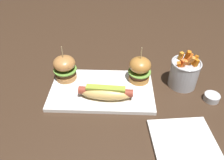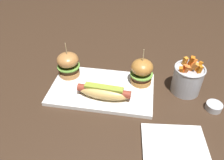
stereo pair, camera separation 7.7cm
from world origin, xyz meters
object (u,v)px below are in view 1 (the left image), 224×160
(side_plate, at_px, (184,144))
(hot_dog, at_px, (106,92))
(fries_bucket, at_px, (184,73))
(sauce_ramekin, at_px, (212,97))
(slider_left, at_px, (65,68))
(platter_main, at_px, (102,90))
(slider_right, at_px, (140,69))

(side_plate, bearing_deg, hot_dog, 143.43)
(fries_bucket, distance_m, sauce_ramekin, 0.13)
(hot_dog, distance_m, sauce_ramekin, 0.37)
(fries_bucket, height_order, sauce_ramekin, fries_bucket)
(slider_left, bearing_deg, fries_bucket, -0.82)
(side_plate, bearing_deg, sauce_ramekin, 54.73)
(platter_main, xyz_separation_m, sauce_ramekin, (0.39, -0.03, 0.01))
(side_plate, bearing_deg, fries_bucket, 80.03)
(slider_left, distance_m, slider_right, 0.28)
(hot_dog, bearing_deg, side_plate, -36.57)
(sauce_ramekin, distance_m, side_plate, 0.23)
(slider_left, height_order, fries_bucket, slider_left)
(platter_main, bearing_deg, sauce_ramekin, -4.61)
(hot_dog, xyz_separation_m, side_plate, (0.23, -0.17, -0.03))
(slider_right, relative_size, fries_bucket, 0.95)
(platter_main, xyz_separation_m, slider_left, (-0.14, 0.06, 0.06))
(slider_left, distance_m, sauce_ramekin, 0.54)
(slider_left, height_order, sauce_ramekin, slider_left)
(fries_bucket, relative_size, sauce_ramekin, 2.81)
(sauce_ramekin, height_order, side_plate, sauce_ramekin)
(slider_left, xyz_separation_m, slider_right, (0.28, -0.00, 0.00))
(platter_main, relative_size, hot_dog, 1.99)
(slider_left, bearing_deg, platter_main, -21.79)
(platter_main, bearing_deg, slider_right, 21.95)
(fries_bucket, bearing_deg, side_plate, -99.97)
(hot_dog, bearing_deg, fries_bucket, 19.27)
(platter_main, distance_m, fries_bucket, 0.31)
(hot_dog, bearing_deg, slider_left, 146.45)
(slider_right, relative_size, sauce_ramekin, 2.67)
(slider_right, distance_m, side_plate, 0.30)
(slider_right, bearing_deg, platter_main, -158.05)
(platter_main, height_order, hot_dog, hot_dog)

